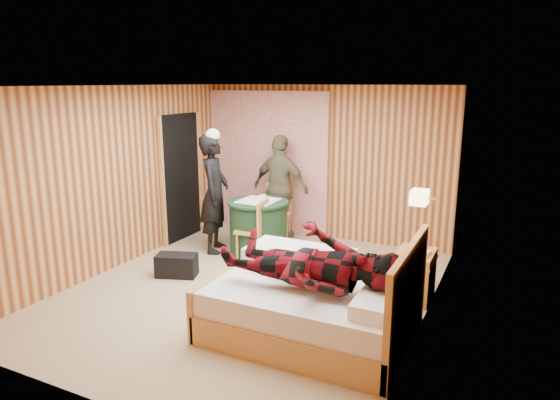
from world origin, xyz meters
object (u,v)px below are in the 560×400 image
at_px(bed, 316,303).
at_px(man_on_bed, 310,249).
at_px(woman_standing, 215,194).
at_px(chair_far, 278,208).
at_px(wall_lamp, 420,197).
at_px(nightstand, 414,274).
at_px(man_at_table, 281,188).
at_px(chair_near, 257,225).
at_px(duffel_bag, 177,265).
at_px(round_table, 258,226).

bearing_deg(bed, man_on_bed, -83.60).
relative_size(bed, woman_standing, 1.12).
height_order(chair_far, man_on_bed, man_on_bed).
relative_size(wall_lamp, nightstand, 0.43).
xyz_separation_m(bed, nightstand, (0.76, 1.27, -0.01)).
height_order(woman_standing, man_at_table, woman_standing).
xyz_separation_m(man_at_table, man_on_bed, (1.73, -2.90, 0.11)).
xyz_separation_m(chair_near, man_on_bed, (1.61, -1.86, 0.46)).
bearing_deg(duffel_bag, round_table, 48.13).
xyz_separation_m(duffel_bag, man_at_table, (0.54, 2.09, 0.71)).
bearing_deg(bed, chair_near, 134.20).
bearing_deg(wall_lamp, chair_far, 148.14).
xyz_separation_m(wall_lamp, chair_far, (-2.53, 1.57, -0.76)).
xyz_separation_m(nightstand, man_on_bed, (-0.73, -1.49, 0.67)).
xyz_separation_m(nightstand, man_at_table, (-2.46, 1.41, 0.56)).
xyz_separation_m(nightstand, chair_near, (-2.34, 0.37, 0.21)).
distance_m(wall_lamp, chair_far, 3.07).
distance_m(duffel_bag, man_on_bed, 2.54).
bearing_deg(nightstand, chair_near, 171.11).
relative_size(bed, nightstand, 3.30).
bearing_deg(man_on_bed, chair_near, 130.93).
distance_m(bed, man_on_bed, 0.70).
xyz_separation_m(round_table, man_at_table, (0.00, 0.77, 0.45)).
distance_m(bed, chair_near, 2.29).
bearing_deg(nightstand, round_table, 165.58).
height_order(wall_lamp, round_table, wall_lamp).
bearing_deg(nightstand, bed, -120.83).
bearing_deg(man_on_bed, round_table, 129.11).
bearing_deg(round_table, chair_near, -66.52).
relative_size(round_table, chair_near, 1.04).
relative_size(round_table, man_on_bed, 0.52).
xyz_separation_m(chair_near, woman_standing, (-0.75, 0.07, 0.38)).
distance_m(woman_standing, man_on_bed, 3.05).
distance_m(chair_near, woman_standing, 0.85).
xyz_separation_m(chair_near, man_at_table, (-0.12, 1.04, 0.35)).
xyz_separation_m(bed, woman_standing, (-2.34, 1.70, 0.59)).
bearing_deg(nightstand, woman_standing, 172.02).
height_order(duffel_bag, man_at_table, man_at_table).
xyz_separation_m(wall_lamp, round_table, (-2.50, 0.85, -0.89)).
relative_size(wall_lamp, chair_far, 0.28).
distance_m(bed, chair_far, 3.15).
distance_m(chair_far, chair_near, 1.00).
height_order(chair_near, woman_standing, woman_standing).
bearing_deg(duffel_bag, chair_near, 38.44).
bearing_deg(bed, round_table, 131.90).
distance_m(duffel_bag, woman_standing, 1.35).
height_order(duffel_bag, man_on_bed, man_on_bed).
relative_size(wall_lamp, duffel_bag, 0.49).
bearing_deg(wall_lamp, woman_standing, 168.31).
relative_size(man_at_table, man_on_bed, 0.97).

